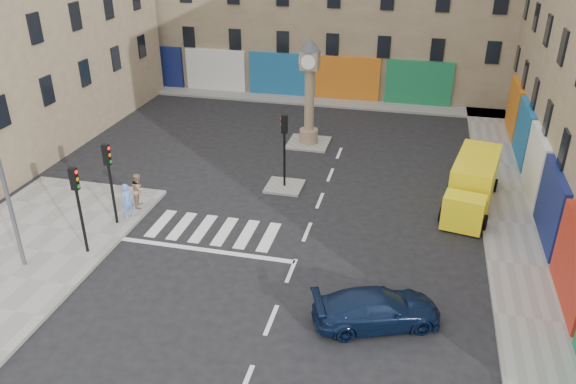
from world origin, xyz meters
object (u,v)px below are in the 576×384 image
at_px(navy_sedan, 377,309).
at_px(yellow_van, 473,183).
at_px(clock_pillar, 310,86).
at_px(pedestrian_tan, 139,190).
at_px(pedestrian_blue, 128,201).
at_px(traffic_light_left_far, 109,172).
at_px(traffic_light_left_near, 77,197).
at_px(traffic_light_island, 284,139).

bearing_deg(navy_sedan, yellow_van, -41.04).
relative_size(clock_pillar, pedestrian_tan, 3.70).
xyz_separation_m(clock_pillar, yellow_van, (8.99, -5.60, -2.47)).
distance_m(clock_pillar, pedestrian_blue, 12.61).
distance_m(yellow_van, pedestrian_tan, 15.54).
bearing_deg(yellow_van, pedestrian_tan, -153.83).
height_order(yellow_van, pedestrian_blue, yellow_van).
relative_size(yellow_van, pedestrian_tan, 3.75).
xyz_separation_m(traffic_light_left_far, clock_pillar, (6.30, 11.40, 0.93)).
relative_size(traffic_light_left_near, traffic_light_island, 1.00).
xyz_separation_m(traffic_light_island, yellow_van, (8.99, 0.39, -1.51)).
relative_size(traffic_light_left_far, yellow_van, 0.60).
bearing_deg(navy_sedan, traffic_light_island, 9.21).
xyz_separation_m(traffic_light_left_near, pedestrian_tan, (0.30, 4.07, -1.65)).
relative_size(traffic_light_left_far, navy_sedan, 0.86).
xyz_separation_m(yellow_van, pedestrian_blue, (-14.99, -5.18, -0.12)).
xyz_separation_m(yellow_van, pedestrian_tan, (-14.99, -4.12, -0.10)).
bearing_deg(clock_pillar, pedestrian_blue, -119.10).
height_order(traffic_light_island, yellow_van, traffic_light_island).
xyz_separation_m(traffic_light_left_far, pedestrian_blue, (0.30, 0.62, -1.67)).
bearing_deg(clock_pillar, yellow_van, -31.93).
height_order(traffic_light_left_far, pedestrian_tan, traffic_light_left_far).
bearing_deg(yellow_van, traffic_light_island, -166.70).
distance_m(traffic_light_left_far, traffic_light_island, 8.30).
bearing_deg(traffic_light_left_near, clock_pillar, 65.45).
bearing_deg(traffic_light_left_far, traffic_light_left_near, -90.00).
xyz_separation_m(traffic_light_left_near, navy_sedan, (11.79, -1.53, -2.00)).
height_order(traffic_light_left_near, traffic_light_island, traffic_light_left_near).
height_order(traffic_light_left_far, traffic_light_island, traffic_light_left_far).
xyz_separation_m(traffic_light_left_far, yellow_van, (15.29, 5.79, -1.54)).
xyz_separation_m(traffic_light_left_near, traffic_light_island, (6.30, 7.80, -0.03)).
bearing_deg(traffic_light_island, pedestrian_blue, -141.43).
relative_size(navy_sedan, pedestrian_blue, 2.68).
relative_size(yellow_van, pedestrian_blue, 3.84).
bearing_deg(clock_pillar, traffic_light_left_near, -114.55).
height_order(navy_sedan, pedestrian_blue, pedestrian_blue).
bearing_deg(clock_pillar, navy_sedan, -70.30).
height_order(traffic_light_left_far, clock_pillar, clock_pillar).
bearing_deg(yellow_van, pedestrian_blue, -150.15).
height_order(traffic_light_left_near, navy_sedan, traffic_light_left_near).
xyz_separation_m(navy_sedan, pedestrian_tan, (-11.49, 5.61, 0.35)).
height_order(yellow_van, pedestrian_tan, yellow_van).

